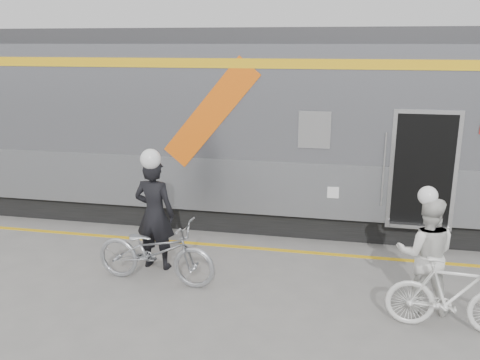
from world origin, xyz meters
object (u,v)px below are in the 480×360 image
(woman, at_px, (426,254))
(man, at_px, (155,214))
(bicycle_left, at_px, (155,251))
(bicycle_right, at_px, (452,295))

(woman, bearing_deg, man, -4.04)
(bicycle_left, relative_size, woman, 1.19)
(man, relative_size, bicycle_right, 1.12)
(woman, height_order, bicycle_right, woman)
(man, height_order, woman, man)
(bicycle_left, height_order, woman, woman)
(woman, distance_m, bicycle_right, 0.71)
(bicycle_left, bearing_deg, man, 24.88)
(man, bearing_deg, woman, 177.40)
(bicycle_left, height_order, bicycle_right, bicycle_left)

